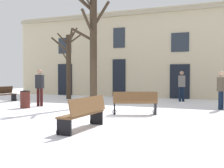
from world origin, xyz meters
The scene contains 11 objects.
ground_plane centered at (0.00, 0.00, 0.00)m, with size 33.88×33.88×0.00m, color white.
building_facade centered at (0.00, 8.29, 3.06)m, with size 21.18×0.60×6.01m.
tree_center centered at (-1.24, 2.14, 2.93)m, with size 2.13×1.22×5.89m.
tree_near_facade centered at (-4.48, 5.17, 2.36)m, with size 2.33×2.15×4.53m.
litter_bin centered at (-3.80, 0.23, 0.41)m, with size 0.47×0.47×0.81m.
bench_near_lamp centered at (1.14, -3.20, 0.48)m, with size 0.58×1.93×0.94m.
bench_by_litter_bin centered at (-6.93, 2.02, 0.45)m, with size 0.74×1.70×0.88m.
bench_near_center_tree centered at (1.57, 0.17, 0.48)m, with size 1.77×1.06×0.90m.
person_near_bench centered at (2.46, 6.23, 0.99)m, with size 0.42×0.31×1.77m.
person_crossing_plaza centered at (4.63, 3.12, 0.95)m, with size 0.36×0.44×1.70m.
person_strolling centered at (-3.65, 1.13, 1.03)m, with size 0.41×0.28×1.83m.
Camera 1 is at (4.85, -10.10, 1.56)m, focal length 44.45 mm.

